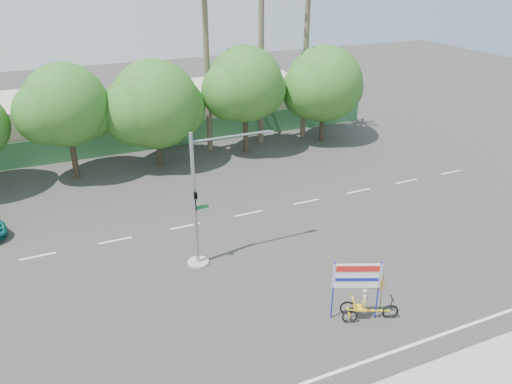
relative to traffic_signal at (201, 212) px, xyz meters
name	(u,v)px	position (x,y,z in m)	size (l,w,h in m)	color
ground	(276,295)	(2.20, -3.98, -2.92)	(120.00, 120.00, 0.00)	#33302D
fence	(161,137)	(2.20, 17.52, -1.92)	(38.00, 0.08, 2.00)	#336B3D
building_left	(24,124)	(-7.80, 22.02, -0.92)	(12.00, 8.00, 4.00)	beige
building_right	(232,103)	(10.20, 22.02, -1.12)	(14.00, 8.00, 3.60)	beige
tree_left	(65,108)	(-4.85, 14.02, 2.14)	(6.66, 5.60, 8.07)	#473828
tree_center	(155,107)	(1.14, 14.02, 1.55)	(7.62, 6.40, 7.85)	#473828
tree_right	(245,87)	(8.15, 14.02, 2.32)	(6.90, 5.80, 8.36)	#473828
tree_far_right	(324,86)	(15.15, 14.02, 1.73)	(7.38, 6.20, 7.94)	#473828
palm_tall	(261,12)	(10.20, 15.52, 7.55)	(3.73, 3.79, 17.45)	#70604C
palm_mid	(307,24)	(14.20, 15.52, 6.48)	(3.73, 3.79, 15.45)	#70604C
palm_short	(206,37)	(5.70, 15.52, 5.94)	(3.73, 3.79, 14.45)	#70604C
traffic_signal	(201,212)	(0.00, 0.00, 0.00)	(4.72, 1.10, 7.00)	gray
trike_billboard	(362,296)	(4.80, -6.89, -1.75)	(2.75, 1.38, 2.91)	black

